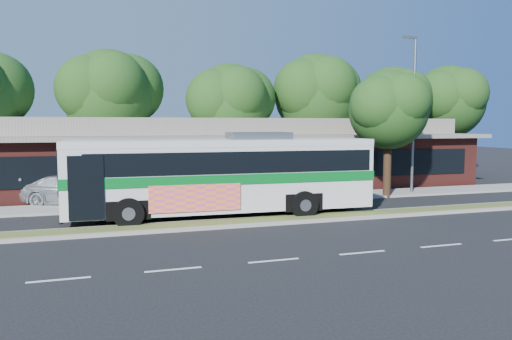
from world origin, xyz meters
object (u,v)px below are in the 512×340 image
object	(u,v)px
sedan	(75,190)
transit_bus	(224,170)
lamp_post	(413,110)
sidewalk_tree	(392,108)

from	to	relation	value
sedan	transit_bus	bearing A→B (deg)	-106.75
transit_bus	sedan	world-z (taller)	transit_bus
lamp_post	sedan	size ratio (longest dim) A/B	1.72
sedan	sidewalk_tree	distance (m)	17.47
lamp_post	sedan	distance (m)	19.10
sedan	sidewalk_tree	world-z (taller)	sidewalk_tree
sedan	sidewalk_tree	bearing A→B (deg)	-74.52
sidewalk_tree	lamp_post	bearing A→B (deg)	18.57
transit_bus	sidewalk_tree	world-z (taller)	sidewalk_tree
lamp_post	transit_bus	size ratio (longest dim) A/B	0.68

